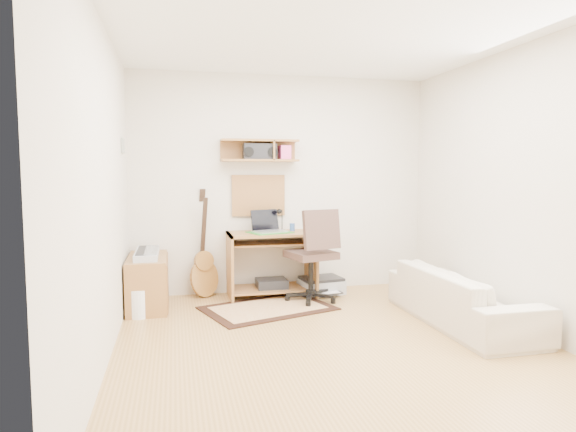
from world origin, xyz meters
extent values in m
cube|color=#B08449|center=(0.00, 0.00, -0.01)|extent=(3.60, 4.00, 0.01)
cube|color=white|center=(0.00, 0.00, 2.60)|extent=(3.60, 4.00, 0.01)
cube|color=beige|center=(0.00, 2.00, 1.30)|extent=(3.60, 0.01, 2.60)
cube|color=beige|center=(-1.80, 0.00, 1.30)|extent=(0.01, 4.00, 2.60)
cube|color=beige|center=(1.80, 0.00, 1.30)|extent=(0.01, 4.00, 2.60)
cube|color=olive|center=(-0.30, 1.88, 1.70)|extent=(0.90, 0.25, 0.26)
cube|color=tan|center=(-0.30, 1.98, 1.17)|extent=(0.64, 0.03, 0.49)
cube|color=#4C8CBF|center=(-1.79, 1.50, 1.72)|extent=(0.02, 0.20, 0.15)
cylinder|color=black|center=(0.22, 1.68, 0.84)|extent=(0.08, 0.08, 0.19)
cylinder|color=#365CA4|center=(0.08, 1.83, 0.79)|extent=(0.06, 0.06, 0.09)
cube|color=black|center=(-0.30, 1.87, 1.68)|extent=(0.38, 0.17, 0.20)
cube|color=beige|center=(-0.34, 1.19, 0.01)|extent=(1.51, 1.23, 0.02)
cube|color=olive|center=(-1.58, 1.55, 0.28)|extent=(0.40, 0.90, 0.55)
cube|color=#B2B5BA|center=(-1.58, 1.55, 0.58)|extent=(0.24, 0.75, 0.07)
cylinder|color=white|center=(-1.65, 1.20, 0.14)|extent=(0.28, 0.28, 0.28)
cube|color=#A5A8AA|center=(0.41, 1.72, 0.09)|extent=(0.53, 0.44, 0.18)
imported|color=#C4B69B|center=(1.38, 0.29, 0.35)|extent=(0.52, 1.78, 0.70)
camera|label=1|loc=(-1.29, -3.88, 1.45)|focal=30.88mm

